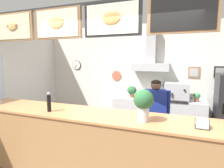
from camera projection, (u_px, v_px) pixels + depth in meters
back_wall_assembly at (141, 74)px, 4.84m from camera, size 5.65×2.35×2.79m
service_counter at (104, 151)px, 2.73m from camera, size 4.66×0.72×1.09m
back_prep_counter at (157, 117)px, 4.59m from camera, size 2.18×0.56×0.92m
shop_worker at (155, 117)px, 3.46m from camera, size 0.52×0.30×1.51m
espresso_machine at (177, 92)px, 4.32m from camera, size 0.55×0.46×0.41m
potted_rosemary at (197, 97)px, 4.22m from camera, size 0.15×0.15×0.20m
potted_thyme at (156, 92)px, 4.56m from camera, size 0.25×0.25×0.28m
potted_basil at (132, 91)px, 4.70m from camera, size 0.24×0.24×0.29m
basil_vase at (144, 103)px, 2.32m from camera, size 0.25×0.25×0.41m
napkin_holder at (202, 124)px, 2.14m from camera, size 0.16×0.15×0.11m
pepper_grinder at (49, 102)px, 2.79m from camera, size 0.06×0.06×0.30m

